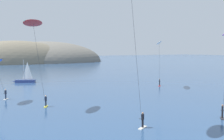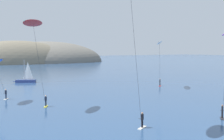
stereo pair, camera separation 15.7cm
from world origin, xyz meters
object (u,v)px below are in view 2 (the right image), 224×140
(sailboat_near, at_px, (24,80))
(kitesurfer_orange, at_px, (131,1))
(kitesurfer_red, at_px, (34,30))
(kitesurfer_white, at_px, (160,46))

(sailboat_near, distance_m, kitesurfer_orange, 50.40)
(kitesurfer_red, bearing_deg, kitesurfer_orange, -72.34)
(kitesurfer_orange, height_order, kitesurfer_red, kitesurfer_orange)
(kitesurfer_white, distance_m, kitesurfer_red, 30.01)
(sailboat_near, distance_m, kitesurfer_white, 34.37)
(kitesurfer_orange, xyz_separation_m, kitesurfer_white, (23.87, 23.77, -3.89))
(kitesurfer_orange, relative_size, kitesurfer_red, 1.16)
(sailboat_near, relative_size, kitesurfer_red, 0.47)
(kitesurfer_orange, bearing_deg, sailboat_near, 87.78)
(sailboat_near, height_order, kitesurfer_orange, kitesurfer_orange)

